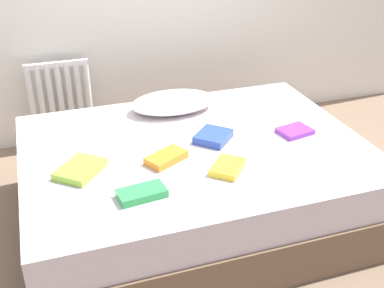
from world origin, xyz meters
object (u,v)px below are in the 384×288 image
Objects in this scene: textbook_green at (142,193)px; textbook_purple at (295,131)px; pillow at (173,102)px; textbook_lime at (80,169)px; textbook_blue at (213,137)px; textbook_orange at (166,158)px; bed at (195,182)px; textbook_yellow at (228,167)px; radiator at (61,98)px.

textbook_purple is (1.04, 0.37, -0.01)m from textbook_green.
textbook_lime is (-0.69, -0.61, -0.04)m from pillow.
textbook_blue is at bearing 160.54° from textbook_purple.
bed is at bearing 2.64° from textbook_orange.
textbook_lime is (-0.79, -0.12, -0.00)m from textbook_blue.
textbook_orange reaches higher than textbook_green.
pillow reaches higher than textbook_green.
bed is 0.43m from textbook_yellow.
textbook_yellow is 0.80× the size of textbook_lime.
radiator is 1.41m from textbook_orange.
textbook_orange is at bearing -52.77° from textbook_lime.
textbook_green is at bearing -100.94° from textbook_lime.
textbook_lime is (-0.67, -0.10, 0.27)m from bed.
textbook_yellow is 1.03× the size of textbook_purple.
pillow is (0.02, 0.51, 0.31)m from bed.
pillow is at bearing 87.70° from bed.
textbook_green is 0.50m from textbook_yellow.
textbook_blue is 0.51m from textbook_purple.
textbook_green is 0.36m from textbook_orange.
textbook_yellow is at bearing -66.17° from textbook_lime.
textbook_orange is at bearing 96.70° from textbook_yellow.
textbook_lime is at bearing 114.78° from textbook_yellow.
textbook_blue is at bearing 9.45° from bed.
textbook_purple is 0.83m from textbook_orange.
textbook_blue reaches higher than textbook_yellow.
textbook_green and textbook_lime have the same top height.
textbook_lime is (-0.74, 0.23, 0.00)m from textbook_yellow.
radiator is 0.99m from pillow.
radiator is at bearing 80.14° from textbook_orange.
textbook_purple is at bearing -22.06° from textbook_yellow.
bed is 0.65m from textbook_green.
pillow is 2.81× the size of textbook_yellow.
textbook_green is 0.93× the size of textbook_lime.
textbook_green is at bearing -171.67° from textbook_purple.
bed is 3.54× the size of radiator.
pillow is 0.67m from textbook_orange.
textbook_blue reaches higher than textbook_green.
textbook_blue is at bearing -78.17° from pillow.
textbook_orange is at bearing 158.33° from textbook_blue.
textbook_blue is (0.10, -0.49, -0.04)m from pillow.
textbook_yellow is at bearing -86.36° from pillow.
radiator is at bearing 134.62° from pillow.
textbook_yellow is 0.34m from textbook_orange.
textbook_blue reaches higher than bed.
radiator is 2.91× the size of textbook_purple.
textbook_yellow is at bearing -77.27° from bed.
textbook_yellow is at bearing -143.87° from textbook_blue.
bed is at bearing -61.04° from radiator.
textbook_orange is (-0.21, -0.13, 0.27)m from bed.
textbook_lime is (-0.46, 0.03, -0.00)m from textbook_orange.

